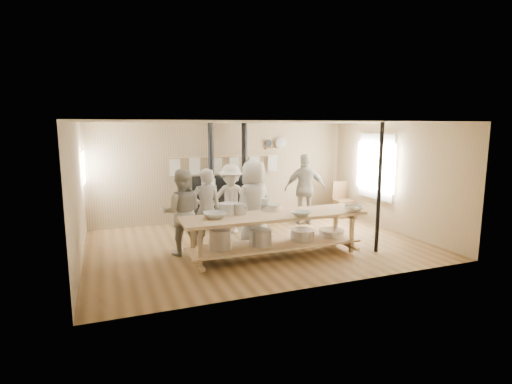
% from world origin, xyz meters
% --- Properties ---
extents(ground, '(7.00, 7.00, 0.00)m').
position_xyz_m(ground, '(0.00, 0.00, 0.00)').
color(ground, brown).
rests_on(ground, ground).
extents(room_shell, '(7.00, 7.00, 7.00)m').
position_xyz_m(room_shell, '(0.00, 0.00, 1.62)').
color(room_shell, tan).
rests_on(room_shell, ground).
extents(window_right, '(0.09, 1.50, 1.65)m').
position_xyz_m(window_right, '(3.47, 0.60, 1.50)').
color(window_right, beige).
rests_on(window_right, ground).
extents(left_opening, '(0.00, 0.90, 0.90)m').
position_xyz_m(left_opening, '(-3.45, 2.00, 1.60)').
color(left_opening, white).
rests_on(left_opening, ground).
extents(stove, '(1.90, 0.75, 2.60)m').
position_xyz_m(stove, '(-0.01, 2.12, 0.52)').
color(stove, black).
rests_on(stove, ground).
extents(towel_rail, '(3.00, 0.04, 0.47)m').
position_xyz_m(towel_rail, '(0.00, 2.40, 1.56)').
color(towel_rail, tan).
rests_on(towel_rail, ground).
extents(back_wall_shelf, '(0.63, 0.14, 0.32)m').
position_xyz_m(back_wall_shelf, '(1.46, 2.43, 2.00)').
color(back_wall_shelf, tan).
rests_on(back_wall_shelf, ground).
extents(prep_table, '(3.60, 0.90, 0.85)m').
position_xyz_m(prep_table, '(-0.01, -0.90, 0.52)').
color(prep_table, tan).
rests_on(prep_table, ground).
extents(support_post, '(0.08, 0.08, 2.60)m').
position_xyz_m(support_post, '(2.05, -1.35, 1.30)').
color(support_post, black).
rests_on(support_post, ground).
extents(cook_far_left, '(0.63, 0.43, 1.69)m').
position_xyz_m(cook_far_left, '(-1.14, -0.03, 0.84)').
color(cook_far_left, '#B1AB9C').
rests_on(cook_far_left, ground).
extents(cook_left, '(0.94, 0.80, 1.70)m').
position_xyz_m(cook_left, '(-1.64, -0.10, 0.85)').
color(cook_left, '#B1AB9C').
rests_on(cook_left, ground).
extents(cook_center, '(1.02, 0.81, 1.83)m').
position_xyz_m(cook_center, '(-0.12, -0.08, 0.91)').
color(cook_center, '#B1AB9C').
rests_on(cook_center, ground).
extents(cook_right, '(1.15, 0.74, 1.82)m').
position_xyz_m(cook_right, '(1.80, 1.26, 0.91)').
color(cook_right, '#B1AB9C').
rests_on(cook_right, ground).
extents(cook_by_window, '(1.20, 0.95, 1.64)m').
position_xyz_m(cook_by_window, '(-0.26, 1.08, 0.82)').
color(cook_by_window, '#B1AB9C').
rests_on(cook_by_window, ground).
extents(chair, '(0.50, 0.50, 0.98)m').
position_xyz_m(chair, '(3.15, 1.59, 0.29)').
color(chair, brown).
rests_on(chair, ground).
extents(bowl_white_a, '(0.47, 0.47, 0.11)m').
position_xyz_m(bowl_white_a, '(-1.16, -0.80, 0.90)').
color(bowl_white_a, silver).
rests_on(bowl_white_a, prep_table).
extents(bowl_steel_a, '(0.37, 0.37, 0.08)m').
position_xyz_m(bowl_steel_a, '(-0.72, -0.57, 0.89)').
color(bowl_steel_a, silver).
rests_on(bowl_steel_a, prep_table).
extents(bowl_white_b, '(0.50, 0.50, 0.09)m').
position_xyz_m(bowl_white_b, '(0.40, -1.23, 0.89)').
color(bowl_white_b, silver).
rests_on(bowl_white_b, prep_table).
extents(bowl_steel_b, '(0.46, 0.46, 0.12)m').
position_xyz_m(bowl_steel_b, '(1.55, -1.23, 0.91)').
color(bowl_steel_b, silver).
rests_on(bowl_steel_b, prep_table).
extents(roasting_pan, '(0.47, 0.34, 0.10)m').
position_xyz_m(roasting_pan, '(-0.73, -0.57, 0.90)').
color(roasting_pan, '#B2B2B7').
rests_on(roasting_pan, prep_table).
extents(mixing_bowl_large, '(0.47, 0.47, 0.13)m').
position_xyz_m(mixing_bowl_large, '(0.06, -0.57, 0.91)').
color(mixing_bowl_large, silver).
rests_on(mixing_bowl_large, prep_table).
extents(bucket_galv, '(0.28, 0.28, 0.21)m').
position_xyz_m(bucket_galv, '(-0.65, -0.68, 0.96)').
color(bucket_galv, gray).
rests_on(bucket_galv, prep_table).
extents(deep_bowl_enamel, '(0.43, 0.43, 0.21)m').
position_xyz_m(deep_bowl_enamel, '(-0.85, -0.57, 0.96)').
color(deep_bowl_enamel, silver).
rests_on(deep_bowl_enamel, prep_table).
extents(pitcher, '(0.21, 0.21, 0.25)m').
position_xyz_m(pitcher, '(-0.06, -0.57, 0.98)').
color(pitcher, silver).
rests_on(pitcher, prep_table).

